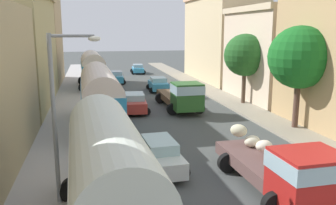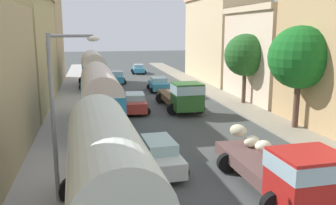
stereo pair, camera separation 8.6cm
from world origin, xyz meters
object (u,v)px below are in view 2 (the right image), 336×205
(cargo_truck_1, at_px, (182,95))
(streetlamp_near, at_px, (60,105))
(parked_bus_0, at_px, (107,172))
(parked_bus_1, at_px, (100,95))
(car_1, at_px, (139,69))
(cargo_truck_0, at_px, (285,168))
(car_2, at_px, (159,154))
(car_0, at_px, (159,84))
(car_3, at_px, (135,103))
(parked_bus_2, at_px, (93,68))
(car_4, at_px, (116,77))

(cargo_truck_1, xyz_separation_m, streetlamp_near, (-8.23, -14.30, 2.54))
(parked_bus_0, distance_m, parked_bus_1, 12.97)
(parked_bus_0, xyz_separation_m, car_1, (6.65, 42.43, -1.44))
(cargo_truck_0, bearing_deg, car_2, 137.51)
(parked_bus_0, height_order, car_0, parked_bus_0)
(cargo_truck_1, height_order, car_0, cargo_truck_1)
(car_2, bearing_deg, parked_bus_0, -117.18)
(cargo_truck_0, bearing_deg, car_3, 103.46)
(parked_bus_0, bearing_deg, parked_bus_2, 90.12)
(car_1, relative_size, car_2, 0.86)
(parked_bus_1, xyz_separation_m, streetlamp_near, (-1.64, -10.53, 1.57))
(cargo_truck_0, relative_size, car_0, 1.76)
(parked_bus_0, relative_size, parked_bus_2, 0.98)
(parked_bus_0, bearing_deg, car_2, 62.82)
(car_0, distance_m, car_1, 16.05)
(car_1, bearing_deg, streetlamp_near, -101.51)
(car_2, bearing_deg, cargo_truck_0, -42.49)
(parked_bus_2, xyz_separation_m, car_3, (3.03, -12.95, -1.44))
(parked_bus_2, bearing_deg, car_2, -83.96)
(parked_bus_0, height_order, car_3, parked_bus_0)
(cargo_truck_1, relative_size, car_0, 1.95)
(cargo_truck_0, distance_m, car_1, 41.25)
(car_3, relative_size, car_4, 1.08)
(car_2, bearing_deg, cargo_truck_1, 70.48)
(car_3, distance_m, streetlamp_near, 15.65)
(parked_bus_0, distance_m, car_2, 5.83)
(streetlamp_near, bearing_deg, car_2, 32.46)
(parked_bus_1, height_order, car_1, parked_bus_1)
(parked_bus_1, distance_m, cargo_truck_1, 7.65)
(cargo_truck_0, distance_m, car_4, 31.98)
(car_3, distance_m, car_4, 15.78)
(parked_bus_0, distance_m, streetlamp_near, 3.31)
(parked_bus_0, relative_size, streetlamp_near, 1.32)
(cargo_truck_1, distance_m, streetlamp_near, 16.69)
(cargo_truck_0, bearing_deg, car_0, 90.28)
(cargo_truck_1, height_order, car_3, cargo_truck_1)
(parked_bus_1, height_order, car_0, parked_bus_1)
(cargo_truck_1, bearing_deg, parked_bus_0, -111.92)
(car_2, xyz_separation_m, car_3, (0.38, 12.09, 0.02))
(parked_bus_2, height_order, car_4, parked_bus_2)
(parked_bus_2, distance_m, cargo_truck_0, 29.71)
(parked_bus_0, height_order, car_2, parked_bus_0)
(parked_bus_2, relative_size, cargo_truck_1, 1.12)
(parked_bus_0, xyz_separation_m, cargo_truck_1, (6.74, 16.74, -0.87))
(parked_bus_2, xyz_separation_m, car_0, (6.73, -3.70, -1.45))
(parked_bus_2, bearing_deg, parked_bus_1, -89.29)
(parked_bus_2, relative_size, car_3, 2.05)
(car_2, distance_m, car_3, 12.10)
(parked_bus_0, distance_m, car_0, 27.24)
(cargo_truck_1, xyz_separation_m, car_4, (-4.07, 16.16, -0.50))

